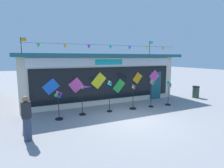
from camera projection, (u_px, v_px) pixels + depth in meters
ground_plane at (133, 119)px, 8.96m from camera, size 80.00×80.00×0.00m
kite_shop_building at (96, 76)px, 13.84m from camera, size 10.85×5.66×4.44m
wind_spinner_far_left at (59, 102)px, 8.79m from camera, size 0.39×0.38×1.46m
wind_spinner_left at (85, 95)px, 9.59m from camera, size 0.71×0.35×1.58m
wind_spinner_center_left at (110, 93)px, 10.06m from camera, size 0.32×0.30×1.79m
wind_spinner_center_right at (133, 97)px, 10.65m from camera, size 0.40×0.40×1.50m
wind_spinner_right at (152, 88)px, 11.02m from camera, size 0.39×0.30×1.75m
wind_spinner_far_right at (169, 89)px, 11.50m from camera, size 0.42×0.35×1.56m
person_mid_plaza at (27, 118)px, 6.55m from camera, size 0.34×0.34×1.68m
trash_bin at (196, 92)px, 13.74m from camera, size 0.52×0.52×0.89m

